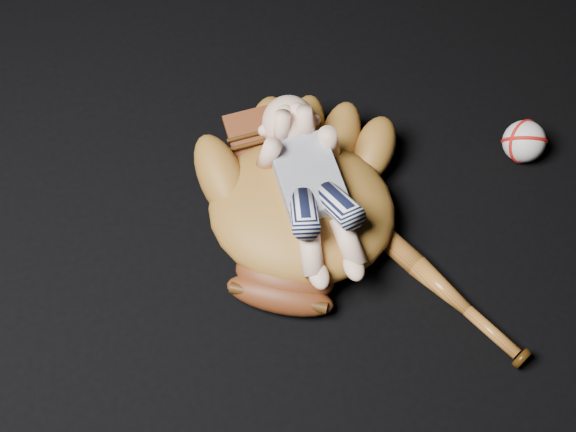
{
  "coord_description": "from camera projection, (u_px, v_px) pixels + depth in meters",
  "views": [
    {
      "loc": [
        -0.16,
        -0.62,
        1.14
      ],
      "look_at": [
        -0.05,
        0.06,
        0.08
      ],
      "focal_mm": 45.0,
      "sensor_mm": 36.0,
      "label": 1
    }
  ],
  "objects": [
    {
      "name": "baseball_glove",
      "position": [
        302.0,
        203.0,
        1.28
      ],
      "size": [
        0.57,
        0.6,
        0.15
      ],
      "primitive_type": null,
      "rotation": [
        0.0,
        0.0,
        -0.39
      ],
      "color": "brown",
      "rests_on": "ground"
    },
    {
      "name": "baseball_bat",
      "position": [
        427.0,
        275.0,
        1.26
      ],
      "size": [
        0.27,
        0.39,
        0.04
      ],
      "primitive_type": null,
      "rotation": [
        0.0,
        0.0,
        0.58
      ],
      "color": "#98551D",
      "rests_on": "ground"
    },
    {
      "name": "newborn_baby",
      "position": [
        313.0,
        187.0,
        1.23
      ],
      "size": [
        0.21,
        0.39,
        0.15
      ],
      "primitive_type": null,
      "rotation": [
        0.0,
        0.0,
        0.11
      ],
      "color": "#E0AE90",
      "rests_on": "baseball_glove"
    },
    {
      "name": "baseball",
      "position": [
        524.0,
        141.0,
        1.4
      ],
      "size": [
        0.09,
        0.09,
        0.08
      ],
      "primitive_type": "sphere",
      "rotation": [
        0.0,
        0.0,
        0.14
      ],
      "color": "silver",
      "rests_on": "ground"
    }
  ]
}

